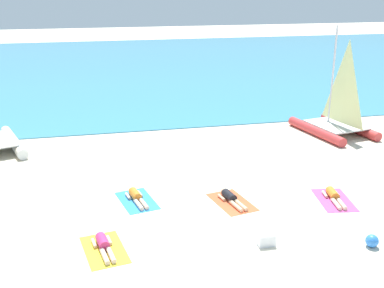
# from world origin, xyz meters

# --- Properties ---
(ground_plane) EXTENTS (120.00, 120.00, 0.00)m
(ground_plane) POSITION_xyz_m (0.00, 10.00, 0.00)
(ground_plane) COLOR beige
(ocean_water) EXTENTS (120.00, 40.00, 0.05)m
(ocean_water) POSITION_xyz_m (0.00, 30.75, 0.03)
(ocean_water) COLOR teal
(ocean_water) RESTS_ON ground
(sailboat_red) EXTENTS (3.28, 4.44, 5.26)m
(sailboat_red) POSITION_xyz_m (8.10, 8.26, 0.78)
(sailboat_red) COLOR #CC3838
(sailboat_red) RESTS_ON ground
(towel_leftmost) EXTENTS (1.39, 2.05, 0.01)m
(towel_leftmost) POSITION_xyz_m (-3.73, -0.28, 0.01)
(towel_leftmost) COLOR yellow
(towel_leftmost) RESTS_ON ground
(sunbather_leftmost) EXTENTS (0.66, 1.57, 0.30)m
(sunbather_leftmost) POSITION_xyz_m (-3.74, -0.22, 0.13)
(sunbather_leftmost) COLOR #D83372
(sunbather_leftmost) RESTS_ON towel_leftmost
(towel_center_left) EXTENTS (1.45, 2.08, 0.01)m
(towel_center_left) POSITION_xyz_m (-2.45, 2.72, 0.01)
(towel_center_left) COLOR #338CD8
(towel_center_left) RESTS_ON ground
(sunbather_center_left) EXTENTS (0.70, 1.56, 0.30)m
(sunbather_center_left) POSITION_xyz_m (-2.46, 2.78, 0.13)
(sunbather_center_left) COLOR orange
(sunbather_center_left) RESTS_ON towel_center_left
(towel_center_right) EXTENTS (1.45, 2.08, 0.01)m
(towel_center_right) POSITION_xyz_m (0.74, 1.87, 0.01)
(towel_center_right) COLOR #EA5933
(towel_center_right) RESTS_ON ground
(sunbather_center_right) EXTENTS (0.70, 1.56, 0.30)m
(sunbather_center_right) POSITION_xyz_m (0.72, 1.94, 0.13)
(sunbather_center_right) COLOR black
(sunbather_center_right) RESTS_ON towel_center_right
(towel_rightmost) EXTENTS (1.40, 2.05, 0.01)m
(towel_rightmost) POSITION_xyz_m (4.27, 1.23, 0.01)
(towel_rightmost) COLOR #D84C99
(towel_rightmost) RESTS_ON ground
(sunbather_rightmost) EXTENTS (0.66, 1.57, 0.30)m
(sunbather_rightmost) POSITION_xyz_m (4.28, 1.30, 0.13)
(sunbather_rightmost) COLOR orange
(sunbather_rightmost) RESTS_ON towel_rightmost
(beach_ball) EXTENTS (0.38, 0.38, 0.38)m
(beach_ball) POSITION_xyz_m (3.77, -1.82, 0.19)
(beach_ball) COLOR #337FE5
(beach_ball) RESTS_ON ground
(cooler_box) EXTENTS (0.50, 0.36, 0.36)m
(cooler_box) POSITION_xyz_m (0.85, -1.03, 0.18)
(cooler_box) COLOR white
(cooler_box) RESTS_ON ground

